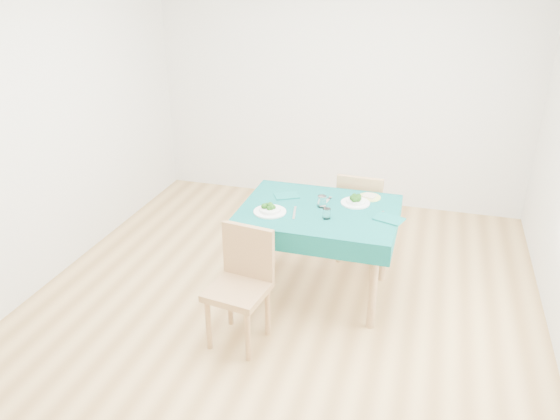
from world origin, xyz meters
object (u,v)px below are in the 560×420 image
(table, at_px, (318,252))
(bowl_near, at_px, (270,208))
(chair_far, at_px, (362,208))
(chair_near, at_px, (237,284))
(side_plate, at_px, (370,197))
(bowl_far, at_px, (356,200))

(table, height_order, bowl_near, bowl_near)
(chair_far, bearing_deg, chair_near, 68.95)
(table, relative_size, side_plate, 6.62)
(chair_near, xyz_separation_m, bowl_near, (0.05, 0.61, 0.31))
(bowl_near, height_order, bowl_far, bowl_near)
(bowl_near, bearing_deg, chair_far, 55.74)
(table, height_order, chair_far, chair_far)
(table, xyz_separation_m, chair_far, (0.24, 0.70, 0.11))
(chair_far, height_order, bowl_far, chair_far)
(chair_near, bearing_deg, bowl_far, 63.86)
(side_plate, bearing_deg, table, -136.41)
(chair_far, distance_m, bowl_near, 1.09)
(table, distance_m, chair_far, 0.74)
(chair_near, distance_m, chair_far, 1.60)
(bowl_near, bearing_deg, side_plate, 35.54)
(chair_near, distance_m, bowl_near, 0.68)
(table, distance_m, chair_near, 0.88)
(chair_far, relative_size, side_plate, 5.47)
(chair_far, xyz_separation_m, side_plate, (0.10, -0.37, 0.27))
(bowl_far, relative_size, side_plate, 1.27)
(bowl_near, xyz_separation_m, side_plate, (0.69, 0.49, -0.03))
(chair_near, relative_size, chair_far, 0.99)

